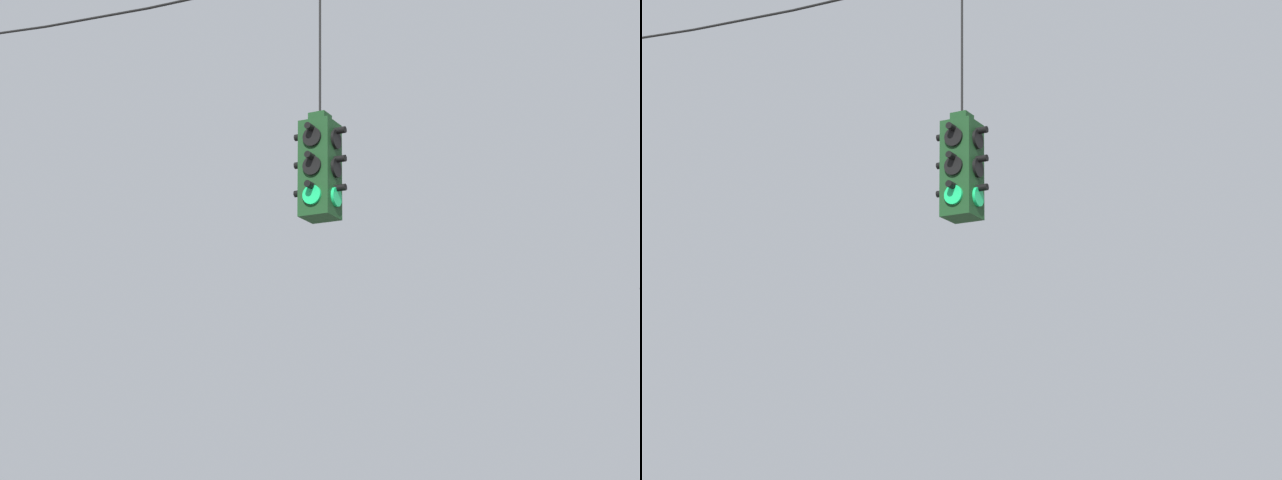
{
  "view_description": "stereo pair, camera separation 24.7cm",
  "coord_description": "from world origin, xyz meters",
  "views": [
    {
      "loc": [
        4.18,
        -8.27,
        2.19
      ],
      "look_at": [
        -0.11,
        0.31,
        4.48
      ],
      "focal_mm": 55.0,
      "sensor_mm": 36.0,
      "label": 1
    },
    {
      "loc": [
        4.4,
        -8.16,
        2.19
      ],
      "look_at": [
        -0.11,
        0.31,
        4.48
      ],
      "focal_mm": 55.0,
      "sensor_mm": 36.0,
      "label": 2
    }
  ],
  "objects": [
    {
      "name": "traffic_light_over_intersection",
      "position": [
        -0.11,
        0.31,
        5.24
      ],
      "size": [
        0.58,
        0.58,
        2.77
      ],
      "color": "#143819"
    }
  ]
}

